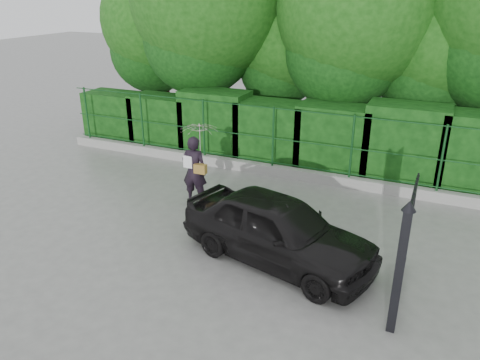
% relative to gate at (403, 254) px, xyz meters
% --- Properties ---
extents(ground, '(80.00, 80.00, 0.00)m').
position_rel_gate_xyz_m(ground, '(-4.60, 0.72, -1.19)').
color(ground, gray).
extents(kerb, '(14.00, 0.25, 0.30)m').
position_rel_gate_xyz_m(kerb, '(-4.60, 5.22, -1.04)').
color(kerb, '#9E9E99').
rests_on(kerb, ground).
extents(fence, '(14.13, 0.06, 1.80)m').
position_rel_gate_xyz_m(fence, '(-4.38, 5.22, 0.01)').
color(fence, '#103F18').
rests_on(fence, kerb).
extents(hedge, '(14.20, 1.20, 2.29)m').
position_rel_gate_xyz_m(hedge, '(-4.29, 6.22, -0.16)').
color(hedge, black).
rests_on(hedge, ground).
extents(trees, '(17.10, 6.15, 8.08)m').
position_rel_gate_xyz_m(trees, '(-3.46, 8.46, 3.43)').
color(trees, black).
rests_on(trees, ground).
extents(gate, '(0.22, 2.33, 2.36)m').
position_rel_gate_xyz_m(gate, '(0.00, 0.00, 0.00)').
color(gate, black).
rests_on(gate, ground).
extents(woman, '(0.98, 0.96, 2.15)m').
position_rel_gate_xyz_m(woman, '(-5.27, 2.60, 0.20)').
color(woman, black).
rests_on(woman, ground).
extents(car, '(4.45, 2.67, 1.42)m').
position_rel_gate_xyz_m(car, '(-2.46, 0.81, -0.48)').
color(car, black).
rests_on(car, ground).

